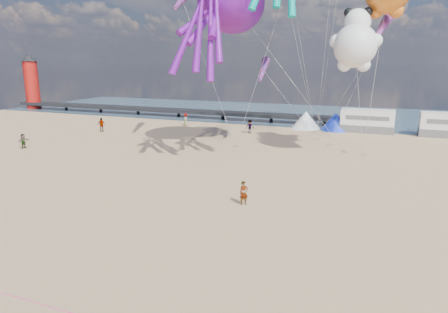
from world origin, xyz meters
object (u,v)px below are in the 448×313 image
Objects in this scene: sandbag_e at (316,139)px; windsock_left at (182,0)px; sandbag_c at (363,155)px; sandbag_d at (329,145)px; tent_blue at (336,121)px; sandbag_a at (236,147)px; kite_octopus_purple at (232,1)px; kite_panda at (355,46)px; beachgoer_4 at (23,141)px; tent_white at (306,120)px; lighthouse at (32,85)px; motorhome_0 at (367,121)px; beachgoer_6 at (186,120)px; beachgoer_3 at (102,125)px; windsock_mid at (383,26)px; sandbag_b at (344,152)px; standing_person at (244,193)px; beachgoer_2 at (250,127)px; windsock_right at (263,70)px.

windsock_left reaches higher than sandbag_e.
sandbag_c is 8.31m from sandbag_e.
tent_blue is at bearing 93.27° from sandbag_d.
kite_octopus_purple reaches higher than sandbag_a.
kite_panda reaches higher than tent_blue.
tent_white is at bearing -48.39° from beachgoer_4.
lighthouse is 53.17m from sandbag_a.
tent_blue is at bearing 180.00° from motorhome_0.
beachgoer_6 is (37.47, -8.09, -3.60)m from lighthouse.
kite_octopus_purple is (19.93, -4.28, 13.83)m from beachgoer_3.
beachgoer_3 is 1.16× the size of beachgoer_4.
beachgoer_3 is (-32.55, -12.63, -0.58)m from motorhome_0.
windsock_mid reaches higher than beachgoer_4.
sandbag_b is 3.53m from sandbag_d.
standing_person is 0.24× the size of kite_panda.
kite_octopus_purple is at bearing 76.33° from standing_person.
tent_blue is 0.56× the size of windsock_left.
motorhome_0 reaches higher than tent_blue.
beachgoer_4 is 0.12× the size of kite_octopus_purple.
beachgoer_3 is 20.08m from sandbag_a.
tent_blue is 17.65m from sandbag_a.
beachgoer_2 is (48.02, -10.55, -3.62)m from lighthouse.
beachgoer_2 is at bearing 151.91° from sandbag_c.
lighthouse is 54.04m from windsock_right.
beachgoer_4 is at bearing -161.56° from sandbag_b.
standing_person is 21.91m from windsock_mid.
beachgoer_3 is 0.14× the size of kite_octopus_purple.
beachgoer_6 is 0.35× the size of windsock_mid.
sandbag_e is at bearing -62.09° from beachgoer_4.
motorhome_0 is at bearing 68.95° from beachgoer_6.
windsock_mid reaches higher than sandbag_e.
kite_octopus_purple is at bearing 12.35° from beachgoer_6.
standing_person is 33.11m from beachgoer_6.
windsock_mid is (19.77, 1.25, -3.15)m from windsock_left.
beachgoer_6 is at bearing 168.74° from windsock_mid.
lighthouse is at bearing 168.05° from sandbag_e.
windsock_mid is at bearing 3.77° from sandbag_a.
beachgoer_6 is 0.28× the size of kite_panda.
lighthouse is 5.67× the size of standing_person.
motorhome_0 is 8.01m from tent_white.
beachgoer_3 is 24.63m from kite_octopus_purple.
sandbag_c is 13.77m from windsock_right.
sandbag_c is (62.34, -18.20, -4.39)m from lighthouse.
windsock_mid is (7.30, 17.22, 11.42)m from standing_person.
windsock_right is at bearing -118.16° from tent_blue.
beachgoer_3 is at bearing 173.04° from kite_octopus_purple.
beachgoer_4 reaches higher than sandbag_d.
tent_blue reaches higher than sandbag_b.
lighthouse is 1.27× the size of windsock_left.
standing_person is at bearing -93.91° from tent_blue.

